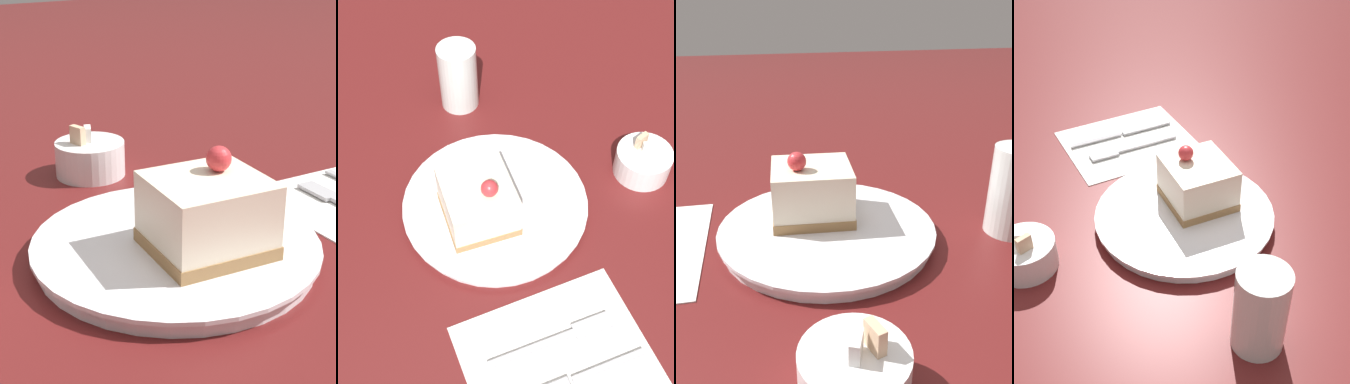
{
  "view_description": "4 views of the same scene",
  "coord_description": "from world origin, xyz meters",
  "views": [
    {
      "loc": [
        -0.3,
        -0.48,
        0.29
      ],
      "look_at": [
        -0.02,
        -0.02,
        0.06
      ],
      "focal_mm": 60.0,
      "sensor_mm": 36.0,
      "label": 1
    },
    {
      "loc": [
        0.4,
        -0.2,
        0.64
      ],
      "look_at": [
        -0.01,
        -0.02,
        0.05
      ],
      "focal_mm": 50.0,
      "sensor_mm": 36.0,
      "label": 2
    },
    {
      "loc": [
        0.06,
        0.43,
        0.27
      ],
      "look_at": [
        -0.04,
        -0.02,
        0.07
      ],
      "focal_mm": 40.0,
      "sensor_mm": 36.0,
      "label": 3
    },
    {
      "loc": [
        -0.55,
        0.27,
        0.53
      ],
      "look_at": [
        -0.03,
        -0.02,
        0.07
      ],
      "focal_mm": 50.0,
      "sensor_mm": 36.0,
      "label": 4
    }
  ],
  "objects": [
    {
      "name": "plate",
      "position": [
        -0.02,
        -0.03,
        0.01
      ],
      "size": [
        0.27,
        0.27,
        0.02
      ],
      "color": "white",
      "rests_on": "ground_plane"
    },
    {
      "name": "sugar_bowl",
      "position": [
        -0.0,
        0.2,
        0.02
      ],
      "size": [
        0.08,
        0.08,
        0.06
      ],
      "color": "white",
      "rests_on": "ground_plane"
    },
    {
      "name": "cake_slice",
      "position": [
        -0.01,
        -0.06,
        0.05
      ],
      "size": [
        0.11,
        0.1,
        0.09
      ],
      "rotation": [
        0.0,
        0.0,
        -0.08
      ],
      "color": "#9E7547",
      "rests_on": "plate"
    },
    {
      "name": "ground_plane",
      "position": [
        0.0,
        0.0,
        0.0
      ],
      "size": [
        4.0,
        4.0,
        0.0
      ],
      "primitive_type": "plane",
      "color": "#5B1919"
    }
  ]
}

